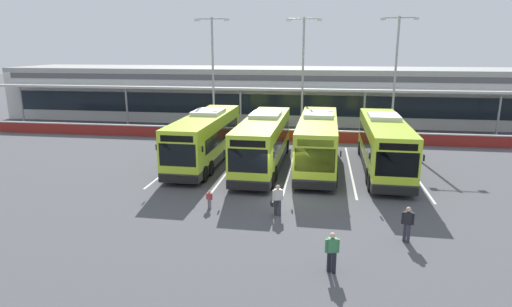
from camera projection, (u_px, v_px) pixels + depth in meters
The scene contains 19 objects.
ground_plane at pixel (283, 193), 25.10m from camera, with size 200.00×200.00×0.00m, color #4C4C51.
terminal_building at pixel (304, 94), 50.18m from camera, with size 70.00×13.00×6.00m.
red_barrier_wall at pixel (298, 135), 38.87m from camera, with size 60.00×0.40×1.10m.
coach_bus_leftmost at pixel (206, 139), 31.46m from camera, with size 3.01×12.18×3.78m.
coach_bus_left_centre at pixel (263, 143), 30.17m from camera, with size 3.01×12.18×3.78m.
coach_bus_centre at pixel (318, 142), 30.30m from camera, with size 3.01×12.18×3.78m.
coach_bus_right_centre at pixel (384, 145), 29.39m from camera, with size 3.01×12.18×3.78m.
bay_stripe_far_west at pixel (179, 161), 32.10m from camera, with size 0.14×13.00×0.01m, color silver.
bay_stripe_west at pixel (234, 164), 31.48m from camera, with size 0.14×13.00×0.01m, color silver.
bay_stripe_mid_west at pixel (291, 166), 30.86m from camera, with size 0.14×13.00×0.01m, color silver.
bay_stripe_centre at pixel (350, 169), 30.24m from camera, with size 0.14×13.00×0.01m, color silver.
bay_stripe_mid_east at pixel (412, 171), 29.62m from camera, with size 0.14×13.00×0.01m, color silver.
pedestrian_with_handbag at pixel (277, 199), 21.64m from camera, with size 0.65×0.39×1.62m.
pedestrian_in_dark_coat at pixel (332, 251), 16.13m from camera, with size 0.54×0.29×1.62m.
pedestrian_child at pixel (209, 199), 22.63m from camera, with size 0.33×0.20×1.00m.
pedestrian_near_bin at pixel (407, 223), 18.69m from camera, with size 0.54×0.35×1.62m.
lamp_post_west at pixel (213, 70), 40.15m from camera, with size 3.24×0.28×11.00m.
lamp_post_centre at pixel (303, 70), 40.06m from camera, with size 3.24×0.28×11.00m.
lamp_post_east at pixel (396, 70), 38.62m from camera, with size 3.24×0.28×11.00m.
Camera 1 is at (2.04, -23.76, 8.34)m, focal length 30.06 mm.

